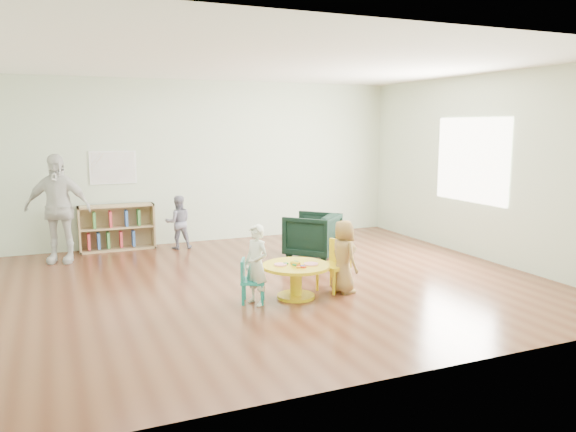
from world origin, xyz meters
The scene contains 11 objects.
room centered at (0.01, 0.00, 1.89)m, with size 7.10×7.00×2.80m.
activity_table centered at (0.06, -0.71, 0.28)m, with size 0.81×0.81×0.45m.
kid_chair_left centered at (-0.51, -0.67, 0.27)m, with size 0.36×0.36×0.51m.
kid_chair_right centered at (0.64, -0.60, 0.33)m, with size 0.43×0.43×0.62m.
bookshelf centered at (-1.61, 2.86, 0.37)m, with size 1.20×0.30×0.75m.
alphabet_poster centered at (-1.60, 2.98, 1.35)m, with size 0.74×0.01×0.54m.
armchair centered at (1.14, 1.12, 0.34)m, with size 0.73×0.75×0.69m, color black.
child_left centered at (-0.46, -0.75, 0.46)m, with size 0.34×0.22×0.93m, color white.
child_right centered at (0.68, -0.74, 0.45)m, with size 0.44×0.29×0.90m, color yellow.
toddler centered at (-0.65, 2.53, 0.45)m, with size 0.43×0.34×0.89m, color #1A1A41.
adult_caretaker centered at (-2.49, 2.30, 0.81)m, with size 0.95×0.40×1.63m, color silver.
Camera 1 is at (-2.56, -6.62, 2.03)m, focal length 35.00 mm.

